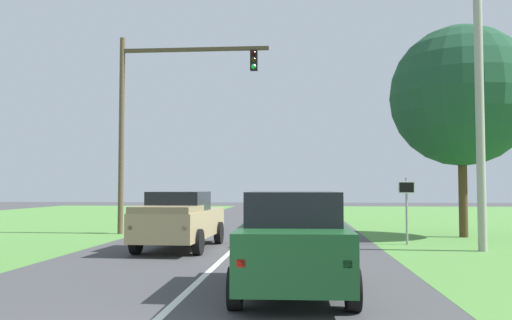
% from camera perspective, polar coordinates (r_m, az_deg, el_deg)
% --- Properties ---
extents(ground_plane, '(120.00, 120.00, 0.00)m').
position_cam_1_polar(ground_plane, '(15.79, -3.57, -10.43)').
color(ground_plane, '#424244').
extents(red_suv_near, '(2.28, 4.76, 1.98)m').
position_cam_1_polar(red_suv_near, '(10.71, 3.91, -8.41)').
color(red_suv_near, '#194C23').
rests_on(red_suv_near, ground_plane).
extents(pickup_truck_lead, '(2.35, 5.57, 1.92)m').
position_cam_1_polar(pickup_truck_lead, '(18.40, -8.04, -6.25)').
color(pickup_truck_lead, tan).
rests_on(pickup_truck_lead, ground_plane).
extents(traffic_light, '(6.77, 0.40, 8.86)m').
position_cam_1_polar(traffic_light, '(24.70, -10.56, 5.62)').
color(traffic_light, brown).
rests_on(traffic_light, ground_plane).
extents(keep_moving_sign, '(0.60, 0.09, 2.42)m').
position_cam_1_polar(keep_moving_sign, '(20.29, 15.65, -4.27)').
color(keep_moving_sign, gray).
rests_on(keep_moving_sign, ground_plane).
extents(oak_tree_right, '(5.91, 5.91, 8.88)m').
position_cam_1_polar(oak_tree_right, '(24.42, 20.87, 6.34)').
color(oak_tree_right, '#4C351E').
rests_on(oak_tree_right, ground_plane).
extents(utility_pole_right, '(0.28, 0.28, 8.86)m').
position_cam_1_polar(utility_pole_right, '(19.18, 22.60, 4.38)').
color(utility_pole_right, '#9E998E').
rests_on(utility_pole_right, ground_plane).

